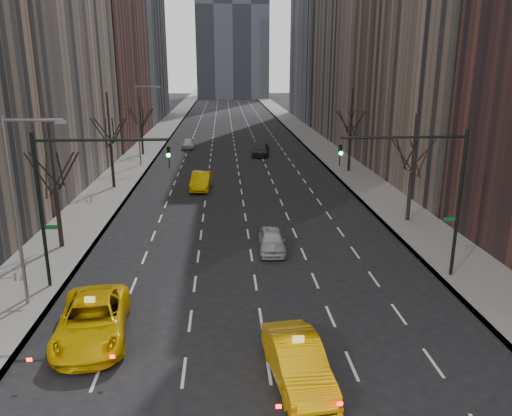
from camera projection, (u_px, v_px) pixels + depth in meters
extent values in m
cube|color=slate|center=(158.00, 136.00, 81.69)|extent=(4.50, 320.00, 0.15)
cube|color=slate|center=(306.00, 135.00, 83.23)|extent=(4.50, 320.00, 0.15)
cylinder|color=black|center=(59.00, 219.00, 31.33)|extent=(0.28, 0.28, 3.57)
cylinder|color=black|center=(52.00, 158.00, 30.25)|extent=(0.16, 0.16, 4.25)
cylinder|color=black|center=(60.00, 169.00, 31.32)|extent=(0.42, 1.80, 2.52)
cylinder|color=black|center=(69.00, 171.00, 30.83)|extent=(1.74, 0.72, 2.52)
cylinder|color=black|center=(62.00, 174.00, 30.00)|extent=(1.46, 1.25, 2.52)
cylinder|color=black|center=(46.00, 175.00, 29.67)|extent=(0.42, 1.80, 2.52)
cylinder|color=black|center=(38.00, 173.00, 30.16)|extent=(1.74, 0.72, 2.52)
cylinder|color=black|center=(46.00, 171.00, 30.98)|extent=(1.46, 1.25, 2.52)
cylinder|color=black|center=(112.00, 166.00, 46.61)|extent=(0.28, 0.28, 3.99)
cylinder|color=black|center=(109.00, 119.00, 45.40)|extent=(0.16, 0.16, 4.75)
cylinder|color=black|center=(113.00, 131.00, 46.54)|extent=(0.42, 1.80, 2.52)
cylinder|color=black|center=(119.00, 131.00, 46.05)|extent=(1.74, 0.72, 2.52)
cylinder|color=black|center=(116.00, 132.00, 45.23)|extent=(1.46, 1.25, 2.52)
cylinder|color=black|center=(106.00, 133.00, 44.90)|extent=(0.42, 1.80, 2.52)
cylinder|color=black|center=(100.00, 132.00, 45.39)|extent=(1.74, 0.72, 2.52)
cylinder|color=black|center=(104.00, 131.00, 46.21)|extent=(1.46, 1.25, 2.52)
cylinder|color=black|center=(142.00, 141.00, 63.96)|extent=(0.28, 0.28, 3.36)
cylinder|color=black|center=(140.00, 112.00, 62.94)|extent=(0.16, 0.16, 4.00)
cylinder|color=black|center=(143.00, 118.00, 63.98)|extent=(0.42, 1.80, 2.52)
cylinder|color=black|center=(148.00, 118.00, 63.49)|extent=(1.74, 0.72, 2.52)
cylinder|color=black|center=(145.00, 119.00, 62.67)|extent=(1.46, 1.25, 2.52)
cylinder|color=black|center=(139.00, 119.00, 62.34)|extent=(0.42, 1.80, 2.52)
cylinder|color=black|center=(134.00, 119.00, 62.82)|extent=(1.74, 0.72, 2.52)
cylinder|color=black|center=(136.00, 118.00, 63.65)|extent=(1.46, 1.25, 2.52)
cylinder|color=black|center=(409.00, 197.00, 36.67)|extent=(0.28, 0.28, 3.57)
cylinder|color=black|center=(414.00, 144.00, 35.59)|extent=(0.16, 0.16, 4.25)
cylinder|color=black|center=(411.00, 154.00, 36.66)|extent=(0.42, 1.80, 2.52)
cylinder|color=black|center=(422.00, 155.00, 36.17)|extent=(1.74, 0.72, 2.52)
cylinder|color=black|center=(425.00, 158.00, 35.35)|extent=(1.46, 1.25, 2.52)
cylinder|color=black|center=(415.00, 158.00, 35.01)|extent=(0.42, 1.80, 2.52)
cylinder|color=black|center=(403.00, 157.00, 35.50)|extent=(1.74, 0.72, 2.52)
cylinder|color=black|center=(401.00, 155.00, 36.32)|extent=(1.46, 1.25, 2.52)
cylinder|color=black|center=(349.00, 153.00, 53.87)|extent=(0.28, 0.28, 3.99)
cylinder|color=black|center=(352.00, 112.00, 52.66)|extent=(0.16, 0.16, 4.75)
cylinder|color=black|center=(350.00, 122.00, 53.80)|extent=(0.42, 1.80, 2.52)
cylinder|color=black|center=(358.00, 122.00, 53.31)|extent=(1.74, 0.72, 2.52)
cylinder|color=black|center=(359.00, 123.00, 52.49)|extent=(1.46, 1.25, 2.52)
cylinder|color=black|center=(352.00, 123.00, 52.16)|extent=(0.42, 1.80, 2.52)
cylinder|color=black|center=(344.00, 123.00, 52.65)|extent=(1.74, 0.72, 2.52)
cylinder|color=black|center=(344.00, 122.00, 53.47)|extent=(1.46, 1.25, 2.52)
cylinder|color=black|center=(41.00, 212.00, 25.04)|extent=(0.18, 0.18, 8.00)
cylinder|color=black|center=(101.00, 140.00, 24.24)|extent=(6.50, 0.14, 0.14)
imported|color=black|center=(169.00, 158.00, 24.70)|extent=(0.18, 0.22, 1.10)
sphere|color=#0CFF33|center=(168.00, 155.00, 24.48)|extent=(0.20, 0.20, 0.20)
cube|color=#0C5926|center=(51.00, 227.00, 25.28)|extent=(0.70, 0.04, 0.22)
cylinder|color=black|center=(459.00, 205.00, 26.39)|extent=(0.18, 0.18, 8.00)
cylinder|color=black|center=(404.00, 137.00, 25.19)|extent=(6.50, 0.14, 0.14)
imported|color=black|center=(340.00, 156.00, 25.24)|extent=(0.18, 0.22, 1.10)
sphere|color=#0CFF33|center=(341.00, 153.00, 25.02)|extent=(0.20, 0.20, 0.20)
cube|color=#0C5926|center=(450.00, 219.00, 26.59)|extent=(0.70, 0.04, 0.22)
cylinder|color=slate|center=(16.00, 214.00, 22.95)|extent=(0.16, 0.16, 9.00)
cylinder|color=slate|center=(33.00, 120.00, 21.85)|extent=(2.60, 0.14, 0.14)
cube|color=slate|center=(61.00, 122.00, 21.95)|extent=(0.50, 0.22, 0.15)
cylinder|color=slate|center=(138.00, 126.00, 56.52)|extent=(0.16, 0.16, 9.00)
cylinder|color=slate|center=(148.00, 87.00, 55.41)|extent=(2.60, 0.14, 0.14)
cube|color=slate|center=(159.00, 87.00, 55.51)|extent=(0.50, 0.22, 0.15)
imported|color=#E6B504|center=(92.00, 320.00, 21.15)|extent=(3.52, 6.39, 1.69)
imported|color=#EFA305|center=(298.00, 362.00, 18.22)|extent=(2.36, 5.17, 1.65)
imported|color=#A5A7AD|center=(272.00, 240.00, 31.22)|extent=(1.77, 4.08, 1.37)
imported|color=#ECBA04|center=(201.00, 181.00, 46.73)|extent=(1.97, 4.96, 1.60)
imported|color=#2A2B2F|center=(261.00, 150.00, 64.21)|extent=(2.76, 5.36, 1.49)
imported|color=silver|center=(188.00, 144.00, 69.59)|extent=(1.78, 4.06, 1.36)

